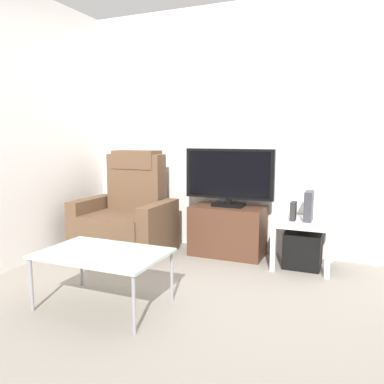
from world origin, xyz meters
name	(u,v)px	position (x,y,z in m)	size (l,w,h in m)	color
ground_plane	(211,285)	(0.00, 0.00, 0.00)	(6.40, 6.40, 0.00)	gray
wall_back	(248,130)	(0.00, 1.13, 1.30)	(6.40, 0.06, 2.60)	silver
wall_side	(31,129)	(-1.88, 0.00, 1.30)	(0.06, 4.48, 2.60)	silver
tv_stand	(228,231)	(-0.13, 0.86, 0.26)	(0.75, 0.41, 0.51)	#4C2D1E
television	(229,176)	(-0.13, 0.88, 0.83)	(0.93, 0.20, 0.59)	black
recliner_armchair	(127,217)	(-1.18, 0.59, 0.37)	(0.98, 0.78, 1.08)	brown
side_table	(304,228)	(0.64, 0.79, 0.38)	(0.54, 0.54, 0.45)	white
subwoofer_box	(303,249)	(0.64, 0.79, 0.17)	(0.34, 0.34, 0.34)	black
book_upright	(293,211)	(0.54, 0.77, 0.54)	(0.05, 0.12, 0.18)	#262626
game_console	(309,206)	(0.68, 0.80, 0.59)	(0.07, 0.20, 0.28)	#333338
coffee_table	(103,255)	(-0.58, -0.68, 0.38)	(0.90, 0.60, 0.41)	#B2C6C1
cell_phone	(95,250)	(-0.65, -0.67, 0.41)	(0.07, 0.15, 0.01)	#B7B7BC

